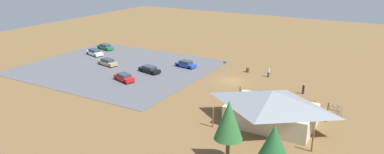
# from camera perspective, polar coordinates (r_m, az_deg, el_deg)

# --- Properties ---
(ground) EXTENTS (160.00, 160.00, 0.00)m
(ground) POSITION_cam_1_polar(r_m,az_deg,el_deg) (65.93, 6.18, -0.60)
(ground) COLOR brown
(ground) RESTS_ON ground
(parking_lot_asphalt) EXTENTS (36.40, 30.96, 0.05)m
(parking_lot_asphalt) POSITION_cam_1_polar(r_m,az_deg,el_deg) (75.13, -11.79, 1.50)
(parking_lot_asphalt) COLOR #56565B
(parking_lot_asphalt) RESTS_ON ground
(bike_pavilion) EXTENTS (13.12, 9.55, 4.87)m
(bike_pavilion) POSITION_cam_1_polar(r_m,az_deg,el_deg) (48.83, 12.55, -4.49)
(bike_pavilion) COLOR beige
(bike_pavilion) RESTS_ON ground
(trash_bin) EXTENTS (0.60, 0.60, 0.90)m
(trash_bin) POSITION_cam_1_polar(r_m,az_deg,el_deg) (71.24, 8.83, 1.11)
(trash_bin) COLOR brown
(trash_bin) RESTS_ON ground
(lot_sign) EXTENTS (0.56, 0.08, 2.20)m
(lot_sign) POSITION_cam_1_polar(r_m,az_deg,el_deg) (70.74, 5.19, 1.94)
(lot_sign) COLOR #99999E
(lot_sign) RESTS_ON ground
(pine_east) EXTENTS (3.12, 3.12, 7.16)m
(pine_east) POSITION_cam_1_polar(r_m,az_deg,el_deg) (38.52, 5.85, -6.84)
(pine_east) COLOR brown
(pine_east) RESTS_ON ground
(pine_midwest) EXTENTS (3.88, 3.88, 6.65)m
(pine_midwest) POSITION_cam_1_polar(r_m,az_deg,el_deg) (35.21, 12.79, -10.78)
(pine_midwest) COLOR brown
(pine_midwest) RESTS_ON ground
(bicycle_silver_near_sign) EXTENTS (1.50, 1.10, 0.82)m
(bicycle_silver_near_sign) POSITION_cam_1_polar(r_m,az_deg,el_deg) (58.23, 12.49, -3.13)
(bicycle_silver_near_sign) COLOR black
(bicycle_silver_near_sign) RESTS_ON ground
(bicycle_blue_trailside) EXTENTS (1.76, 0.48, 0.80)m
(bicycle_blue_trailside) POSITION_cam_1_polar(r_m,az_deg,el_deg) (56.88, 21.85, -4.62)
(bicycle_blue_trailside) COLOR black
(bicycle_blue_trailside) RESTS_ON ground
(bicycle_black_back_row) EXTENTS (0.82, 1.56, 0.88)m
(bicycle_black_back_row) POSITION_cam_1_polar(r_m,az_deg,el_deg) (57.18, 17.16, -3.94)
(bicycle_black_back_row) COLOR black
(bicycle_black_back_row) RESTS_ON ground
(bicycle_orange_lone_west) EXTENTS (1.79, 0.48, 0.84)m
(bicycle_orange_lone_west) POSITION_cam_1_polar(r_m,az_deg,el_deg) (53.66, 21.10, -5.86)
(bicycle_orange_lone_west) COLOR black
(bicycle_orange_lone_west) RESTS_ON ground
(bicycle_green_yard_left) EXTENTS (0.69, 1.54, 0.83)m
(bicycle_green_yard_left) POSITION_cam_1_polar(r_m,az_deg,el_deg) (57.12, 18.84, -4.18)
(bicycle_green_yard_left) COLOR black
(bicycle_green_yard_left) RESTS_ON ground
(bicycle_white_yard_center) EXTENTS (1.75, 0.48, 0.85)m
(bicycle_white_yard_center) POSITION_cam_1_polar(r_m,az_deg,el_deg) (57.72, 10.15, -3.19)
(bicycle_white_yard_center) COLOR black
(bicycle_white_yard_center) RESTS_ON ground
(bicycle_red_lone_east) EXTENTS (1.72, 0.55, 0.84)m
(bicycle_red_lone_east) POSITION_cam_1_polar(r_m,az_deg,el_deg) (58.94, 8.38, -2.62)
(bicycle_red_lone_east) COLOR black
(bicycle_red_lone_east) RESTS_ON ground
(bicycle_teal_front_row) EXTENTS (1.30, 1.12, 0.81)m
(bicycle_teal_front_row) POSITION_cam_1_polar(r_m,az_deg,el_deg) (55.02, 22.09, -5.41)
(bicycle_teal_front_row) COLOR black
(bicycle_teal_front_row) RESTS_ON ground
(bicycle_yellow_by_bin) EXTENTS (0.48, 1.61, 0.78)m
(bicycle_yellow_by_bin) POSITION_cam_1_polar(r_m,az_deg,el_deg) (56.71, 7.21, -3.46)
(bicycle_yellow_by_bin) COLOR black
(bicycle_yellow_by_bin) RESTS_ON ground
(bicycle_purple_edge_north) EXTENTS (0.85, 1.54, 0.82)m
(bicycle_purple_edge_north) POSITION_cam_1_polar(r_m,az_deg,el_deg) (59.48, 10.43, -2.56)
(bicycle_purple_edge_north) COLOR black
(bicycle_purple_edge_north) RESTS_ON ground
(bicycle_silver_near_porch) EXTENTS (1.11, 1.21, 0.74)m
(bicycle_silver_near_porch) POSITION_cam_1_polar(r_m,az_deg,el_deg) (55.44, 19.55, -4.96)
(bicycle_silver_near_porch) COLOR black
(bicycle_silver_near_porch) RESTS_ON ground
(car_tan_mid_lot) EXTENTS (4.90, 2.69, 1.40)m
(car_tan_mid_lot) POSITION_cam_1_polar(r_m,az_deg,el_deg) (76.83, -13.26, 2.33)
(car_tan_mid_lot) COLOR tan
(car_tan_mid_lot) RESTS_ON parking_lot_asphalt
(car_white_inner_stall) EXTENTS (4.94, 3.01, 1.46)m
(car_white_inner_stall) POSITION_cam_1_polar(r_m,az_deg,el_deg) (85.64, -15.22, 3.82)
(car_white_inner_stall) COLOR white
(car_white_inner_stall) RESTS_ON parking_lot_asphalt
(car_red_second_row) EXTENTS (4.66, 3.02, 1.38)m
(car_red_second_row) POSITION_cam_1_polar(r_m,az_deg,el_deg) (66.26, -10.72, -0.05)
(car_red_second_row) COLOR red
(car_red_second_row) RESTS_ON parking_lot_asphalt
(car_blue_by_curb) EXTENTS (4.56, 2.37, 1.37)m
(car_blue_by_curb) POSITION_cam_1_polar(r_m,az_deg,el_deg) (73.46, -0.99, 2.08)
(car_blue_by_curb) COLOR #1E42B2
(car_blue_by_curb) RESTS_ON parking_lot_asphalt
(car_black_end_stall) EXTENTS (4.92, 2.70, 1.33)m
(car_black_end_stall) POSITION_cam_1_polar(r_m,az_deg,el_deg) (70.48, -6.78, 1.24)
(car_black_end_stall) COLOR black
(car_black_end_stall) RESTS_ON parking_lot_asphalt
(car_green_aisle_side) EXTENTS (4.84, 2.72, 1.32)m
(car_green_aisle_side) POSITION_cam_1_polar(r_m,az_deg,el_deg) (90.59, -13.59, 4.68)
(car_green_aisle_side) COLOR #1E6B3D
(car_green_aisle_side) RESTS_ON parking_lot_asphalt
(visitor_crossing_yard) EXTENTS (0.36, 0.39, 1.84)m
(visitor_crossing_yard) POSITION_cam_1_polar(r_m,az_deg,el_deg) (68.86, 12.06, 0.76)
(visitor_crossing_yard) COLOR #2D3347
(visitor_crossing_yard) RESTS_ON ground
(visitor_near_lot) EXTENTS (0.37, 0.36, 1.70)m
(visitor_near_lot) POSITION_cam_1_polar(r_m,az_deg,el_deg) (61.76, 17.26, -1.80)
(visitor_near_lot) COLOR #2D3347
(visitor_near_lot) RESTS_ON ground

